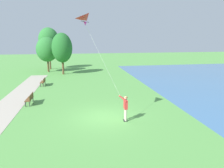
% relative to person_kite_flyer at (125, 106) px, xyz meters
% --- Properties ---
extents(ground_plane, '(120.00, 120.00, 0.00)m').
position_rel_person_kite_flyer_xyz_m(ground_plane, '(-1.32, 0.91, -1.05)').
color(ground_plane, '#569947').
extents(walkway_path, '(2.72, 32.02, 0.02)m').
position_rel_person_kite_flyer_xyz_m(walkway_path, '(-8.80, 2.91, -1.04)').
color(walkway_path, '#ADA393').
rests_on(walkway_path, ground).
extents(person_kite_flyer, '(0.62, 0.52, 1.83)m').
position_rel_person_kite_flyer_xyz_m(person_kite_flyer, '(0.00, 0.00, 0.00)').
color(person_kite_flyer, '#232328').
rests_on(person_kite_flyer, ground).
extents(flying_kite, '(2.44, 1.29, 5.10)m').
position_rel_person_kite_flyer_xyz_m(flying_kite, '(-2.31, -0.01, 5.48)').
color(flying_kite, red).
extents(park_bench_near_walkway, '(0.45, 1.50, 0.88)m').
position_rel_person_kite_flyer_xyz_m(park_bench_near_walkway, '(-7.11, 4.90, -0.54)').
color(park_bench_near_walkway, brown).
rests_on(park_bench_near_walkway, ground).
extents(park_bench_far_walkway, '(0.45, 1.50, 0.88)m').
position_rel_person_kite_flyer_xyz_m(park_bench_far_walkway, '(-7.04, 11.90, -0.54)').
color(park_bench_far_walkway, brown).
rests_on(park_bench_far_walkway, ground).
extents(tree_horizon_far, '(3.05, 3.03, 6.24)m').
position_rel_person_kite_flyer_xyz_m(tree_horizon_far, '(-5.16, 19.32, 2.96)').
color(tree_horizon_far, brown).
rests_on(tree_horizon_far, ground).
extents(tree_behind_path, '(3.44, 2.96, 5.63)m').
position_rel_person_kite_flyer_xyz_m(tree_behind_path, '(-7.70, 22.03, 2.59)').
color(tree_behind_path, brown).
rests_on(tree_behind_path, ground).
extents(tree_treeline_center, '(3.43, 3.29, 7.23)m').
position_rel_person_kite_flyer_xyz_m(tree_treeline_center, '(-7.72, 25.09, 4.13)').
color(tree_treeline_center, brown).
rests_on(tree_treeline_center, ground).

